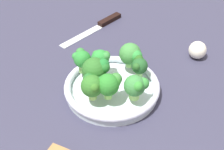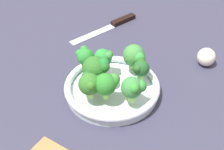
{
  "view_description": "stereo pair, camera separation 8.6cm",
  "coord_description": "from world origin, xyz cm",
  "px_view_note": "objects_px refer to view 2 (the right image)",
  "views": [
    {
      "loc": [
        -2.71,
        -66.37,
        61.63
      ],
      "look_at": [
        1.26,
        -0.21,
        6.39
      ],
      "focal_mm": 54.27,
      "sensor_mm": 36.0,
      "label": 1
    },
    {
      "loc": [
        5.91,
        -66.33,
        61.63
      ],
      "look_at": [
        1.26,
        -0.21,
        6.39
      ],
      "focal_mm": 54.27,
      "sensor_mm": 36.0,
      "label": 2
    }
  ],
  "objects_px": {
    "broccoli_floret_6": "(96,69)",
    "knife": "(113,25)",
    "broccoli_floret_3": "(135,56)",
    "broccoli_floret_2": "(107,83)",
    "bowl": "(112,89)",
    "broccoli_floret_5": "(85,57)",
    "broccoli_floret_0": "(141,67)",
    "broccoli_floret_4": "(104,58)",
    "garlic_bulb": "(206,57)",
    "broccoli_floret_7": "(89,84)",
    "broccoli_floret_1": "(133,88)"
  },
  "relations": [
    {
      "from": "bowl",
      "to": "knife",
      "type": "height_order",
      "value": "bowl"
    },
    {
      "from": "bowl",
      "to": "broccoli_floret_3",
      "type": "height_order",
      "value": "broccoli_floret_3"
    },
    {
      "from": "broccoli_floret_3",
      "to": "garlic_bulb",
      "type": "distance_m",
      "value": 0.23
    },
    {
      "from": "broccoli_floret_3",
      "to": "broccoli_floret_6",
      "type": "xyz_separation_m",
      "value": [
        -0.1,
        -0.07,
        0.01
      ]
    },
    {
      "from": "garlic_bulb",
      "to": "broccoli_floret_0",
      "type": "bearing_deg",
      "value": -148.89
    },
    {
      "from": "broccoli_floret_5",
      "to": "broccoli_floret_6",
      "type": "relative_size",
      "value": 0.83
    },
    {
      "from": "broccoli_floret_1",
      "to": "garlic_bulb",
      "type": "height_order",
      "value": "broccoli_floret_1"
    },
    {
      "from": "broccoli_floret_6",
      "to": "broccoli_floret_2",
      "type": "bearing_deg",
      "value": -56.2
    },
    {
      "from": "broccoli_floret_0",
      "to": "broccoli_floret_4",
      "type": "relative_size",
      "value": 0.88
    },
    {
      "from": "broccoli_floret_4",
      "to": "knife",
      "type": "height_order",
      "value": "broccoli_floret_4"
    },
    {
      "from": "broccoli_floret_0",
      "to": "broccoli_floret_5",
      "type": "xyz_separation_m",
      "value": [
        -0.15,
        0.03,
        0.01
      ]
    },
    {
      "from": "broccoli_floret_2",
      "to": "broccoli_floret_4",
      "type": "distance_m",
      "value": 0.11
    },
    {
      "from": "broccoli_floret_5",
      "to": "broccoli_floret_6",
      "type": "bearing_deg",
      "value": -58.7
    },
    {
      "from": "broccoli_floret_5",
      "to": "broccoli_floret_0",
      "type": "bearing_deg",
      "value": -10.97
    },
    {
      "from": "broccoli_floret_1",
      "to": "broccoli_floret_5",
      "type": "bearing_deg",
      "value": 139.28
    },
    {
      "from": "bowl",
      "to": "broccoli_floret_6",
      "type": "distance_m",
      "value": 0.08
    },
    {
      "from": "bowl",
      "to": "broccoli_floret_1",
      "type": "height_order",
      "value": "broccoli_floret_1"
    },
    {
      "from": "broccoli_floret_0",
      "to": "broccoli_floret_4",
      "type": "bearing_deg",
      "value": 164.53
    },
    {
      "from": "broccoli_floret_2",
      "to": "broccoli_floret_4",
      "type": "bearing_deg",
      "value": 99.1
    },
    {
      "from": "broccoli_floret_4",
      "to": "broccoli_floret_7",
      "type": "relative_size",
      "value": 0.97
    },
    {
      "from": "broccoli_floret_2",
      "to": "broccoli_floret_6",
      "type": "height_order",
      "value": "broccoli_floret_6"
    },
    {
      "from": "broccoli_floret_7",
      "to": "broccoli_floret_3",
      "type": "bearing_deg",
      "value": 48.74
    },
    {
      "from": "broccoli_floret_4",
      "to": "garlic_bulb",
      "type": "height_order",
      "value": "broccoli_floret_4"
    },
    {
      "from": "broccoli_floret_1",
      "to": "knife",
      "type": "distance_m",
      "value": 0.41
    },
    {
      "from": "broccoli_floret_0",
      "to": "broccoli_floret_7",
      "type": "height_order",
      "value": "broccoli_floret_7"
    },
    {
      "from": "broccoli_floret_3",
      "to": "broccoli_floret_0",
      "type": "bearing_deg",
      "value": -68.26
    },
    {
      "from": "broccoli_floret_6",
      "to": "bowl",
      "type": "bearing_deg",
      "value": 2.29
    },
    {
      "from": "broccoli_floret_4",
      "to": "garlic_bulb",
      "type": "xyz_separation_m",
      "value": [
        0.29,
        0.09,
        -0.05
      ]
    },
    {
      "from": "broccoli_floret_6",
      "to": "garlic_bulb",
      "type": "xyz_separation_m",
      "value": [
        0.31,
        0.15,
        -0.06
      ]
    },
    {
      "from": "broccoli_floret_1",
      "to": "broccoli_floret_2",
      "type": "xyz_separation_m",
      "value": [
        -0.06,
        0.01,
        0.0
      ]
    },
    {
      "from": "broccoli_floret_4",
      "to": "broccoli_floret_5",
      "type": "xyz_separation_m",
      "value": [
        -0.05,
        0.0,
        0.0
      ]
    },
    {
      "from": "broccoli_floret_3",
      "to": "broccoli_floret_2",
      "type": "bearing_deg",
      "value": -118.47
    },
    {
      "from": "broccoli_floret_4",
      "to": "knife",
      "type": "distance_m",
      "value": 0.29
    },
    {
      "from": "broccoli_floret_7",
      "to": "knife",
      "type": "xyz_separation_m",
      "value": [
        0.03,
        0.39,
        -0.07
      ]
    },
    {
      "from": "broccoli_floret_1",
      "to": "broccoli_floret_7",
      "type": "bearing_deg",
      "value": 177.34
    },
    {
      "from": "broccoli_floret_2",
      "to": "broccoli_floret_6",
      "type": "distance_m",
      "value": 0.06
    },
    {
      "from": "bowl",
      "to": "knife",
      "type": "distance_m",
      "value": 0.34
    },
    {
      "from": "broccoli_floret_0",
      "to": "knife",
      "type": "bearing_deg",
      "value": 107.02
    },
    {
      "from": "broccoli_floret_6",
      "to": "knife",
      "type": "relative_size",
      "value": 0.38
    },
    {
      "from": "broccoli_floret_4",
      "to": "garlic_bulb",
      "type": "relative_size",
      "value": 1.23
    },
    {
      "from": "bowl",
      "to": "broccoli_floret_5",
      "type": "bearing_deg",
      "value": 142.66
    },
    {
      "from": "broccoli_floret_1",
      "to": "broccoli_floret_6",
      "type": "relative_size",
      "value": 0.83
    },
    {
      "from": "broccoli_floret_2",
      "to": "broccoli_floret_5",
      "type": "relative_size",
      "value": 1.05
    },
    {
      "from": "broccoli_floret_0",
      "to": "broccoli_floret_7",
      "type": "distance_m",
      "value": 0.15
    },
    {
      "from": "broccoli_floret_5",
      "to": "knife",
      "type": "distance_m",
      "value": 0.29
    },
    {
      "from": "bowl",
      "to": "knife",
      "type": "bearing_deg",
      "value": 93.62
    },
    {
      "from": "bowl",
      "to": "broccoli_floret_2",
      "type": "relative_size",
      "value": 3.64
    },
    {
      "from": "bowl",
      "to": "broccoli_floret_3",
      "type": "relative_size",
      "value": 3.59
    },
    {
      "from": "broccoli_floret_3",
      "to": "broccoli_floret_5",
      "type": "xyz_separation_m",
      "value": [
        -0.13,
        -0.01,
        0.0
      ]
    },
    {
      "from": "bowl",
      "to": "knife",
      "type": "relative_size",
      "value": 1.2
    }
  ]
}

